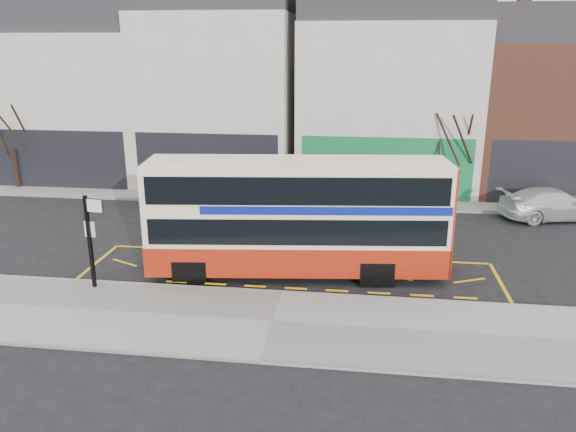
# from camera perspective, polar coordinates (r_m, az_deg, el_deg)

# --- Properties ---
(ground) EXTENTS (120.00, 120.00, 0.00)m
(ground) POSITION_cam_1_polar(r_m,az_deg,el_deg) (18.03, -0.44, -7.61)
(ground) COLOR black
(ground) RESTS_ON ground
(pavement) EXTENTS (40.00, 4.00, 0.15)m
(pavement) POSITION_cam_1_polar(r_m,az_deg,el_deg) (15.96, -1.61, -10.81)
(pavement) COLOR gray
(pavement) RESTS_ON ground
(kerb) EXTENTS (40.00, 0.15, 0.15)m
(kerb) POSITION_cam_1_polar(r_m,az_deg,el_deg) (17.66, -0.61, -7.89)
(kerb) COLOR gray
(kerb) RESTS_ON ground
(far_pavement) EXTENTS (50.00, 3.00, 0.15)m
(far_pavement) POSITION_cam_1_polar(r_m,az_deg,el_deg) (28.30, 2.66, 1.88)
(far_pavement) COLOR gray
(far_pavement) RESTS_ON ground
(road_markings) EXTENTS (14.00, 3.40, 0.01)m
(road_markings) POSITION_cam_1_polar(r_m,az_deg,el_deg) (19.48, 0.22, -5.63)
(road_markings) COLOR #DFB10B
(road_markings) RESTS_ON ground
(terrace_far_left) EXTENTS (8.00, 8.01, 10.80)m
(terrace_far_left) POSITION_cam_1_polar(r_m,az_deg,el_deg) (35.05, -19.66, 11.80)
(terrace_far_left) COLOR silver
(terrace_far_left) RESTS_ON ground
(terrace_left) EXTENTS (8.00, 8.01, 11.80)m
(terrace_left) POSITION_cam_1_polar(r_m,az_deg,el_deg) (32.21, -6.62, 13.15)
(terrace_left) COLOR silver
(terrace_left) RESTS_ON ground
(terrace_green_shop) EXTENTS (9.00, 8.01, 11.30)m
(terrace_green_shop) POSITION_cam_1_polar(r_m,az_deg,el_deg) (31.30, 10.00, 12.43)
(terrace_green_shop) COLOR silver
(terrace_green_shop) RESTS_ON ground
(terrace_right) EXTENTS (9.00, 8.01, 10.30)m
(terrace_right) POSITION_cam_1_polar(r_m,az_deg,el_deg) (32.94, 26.04, 10.34)
(terrace_right) COLOR brown
(terrace_right) RESTS_ON ground
(double_decker_bus) EXTENTS (10.03, 3.35, 3.93)m
(double_decker_bus) POSITION_cam_1_polar(r_m,az_deg,el_deg) (18.58, 1.03, -0.01)
(double_decker_bus) COLOR #FFE7C2
(double_decker_bus) RESTS_ON ground
(bus_stop_post) EXTENTS (0.74, 0.18, 2.99)m
(bus_stop_post) POSITION_cam_1_polar(r_m,az_deg,el_deg) (18.34, -19.40, -1.64)
(bus_stop_post) COLOR black
(bus_stop_post) RESTS_ON pavement
(car_silver) EXTENTS (3.96, 1.97, 1.30)m
(car_silver) POSITION_cam_1_polar(r_m,az_deg,el_deg) (27.74, -10.60, 2.51)
(car_silver) COLOR silver
(car_silver) RESTS_ON ground
(car_grey) EXTENTS (4.90, 2.44, 1.54)m
(car_grey) POSITION_cam_1_polar(r_m,az_deg,el_deg) (26.79, -0.05, 2.56)
(car_grey) COLOR #44474C
(car_grey) RESTS_ON ground
(car_white) EXTENTS (5.09, 3.10, 1.38)m
(car_white) POSITION_cam_1_polar(r_m,az_deg,el_deg) (27.58, 25.35, 1.11)
(car_white) COLOR silver
(car_white) RESTS_ON ground
(street_tree_left) EXTENTS (2.72, 2.72, 5.86)m
(street_tree_left) POSITION_cam_1_polar(r_m,az_deg,el_deg) (32.82, -26.54, 9.23)
(street_tree_left) COLOR black
(street_tree_left) RESTS_ON ground
(street_tree_right) EXTENTS (2.62, 2.62, 5.65)m
(street_tree_right) POSITION_cam_1_polar(r_m,az_deg,el_deg) (27.91, 16.56, 8.90)
(street_tree_right) COLOR black
(street_tree_right) RESTS_ON ground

